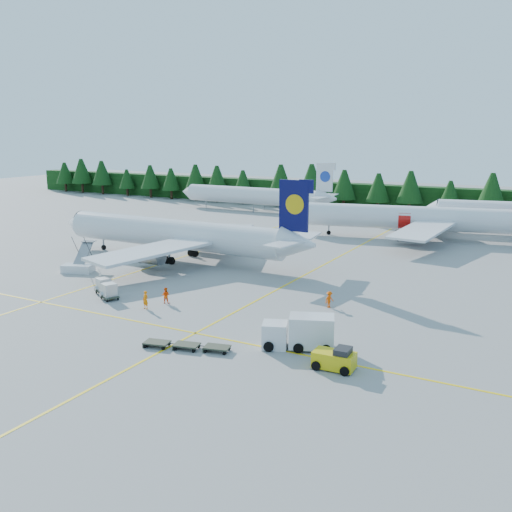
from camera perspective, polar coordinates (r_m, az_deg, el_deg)
The scene contains 16 objects.
ground at distance 60.45m, azimuth -7.54°, elevation -5.01°, with size 320.00×320.00×0.00m, color gray.
taxi_stripe_a at distance 84.07m, azimuth -7.22°, elevation -0.05°, with size 0.25×120.00×0.01m, color yellow.
taxi_stripe_b at distance 74.37m, azimuth 5.38°, elevation -1.65°, with size 0.25×120.00×0.01m, color yellow.
taxi_stripe_cross at distance 55.98m, azimuth -11.18°, elevation -6.57°, with size 80.00×0.25×0.01m, color yellow.
treeline_hedge at distance 133.72m, azimuth 13.69°, elevation 5.60°, with size 220.00×4.00×6.00m, color black.
airliner_navy at distance 82.44m, azimuth -8.76°, elevation 2.23°, with size 41.56×34.22×12.09m.
airliner_red at distance 100.24m, azimuth 14.29°, elevation 3.72°, with size 39.96×32.55×11.75m.
airliner_far_left at distance 132.05m, azimuth -0.89°, elevation 6.11°, with size 39.02×4.03×11.35m.
airstairs at distance 77.82m, azimuth -17.30°, elevation -0.96°, with size 4.46×5.93×3.51m.
service_truck at distance 48.44m, azimuth 4.27°, elevation -7.60°, with size 6.36×4.21×2.89m.
baggage_tug at distance 44.91m, azimuth 7.92°, elevation -10.15°, with size 3.25×1.83×1.71m.
dolly_train at distance 48.82m, azimuth -6.95°, elevation -8.79°, with size 7.43×3.30×0.12m.
uld_pair at distance 65.23m, azimuth -14.73°, elevation -3.09°, with size 4.53×3.60×1.52m.
crew_a at distance 59.94m, azimuth -10.99°, elevation -4.34°, with size 0.69×0.45×1.90m, color orange.
crew_b at distance 61.51m, azimuth -9.03°, elevation -3.91°, with size 0.84×0.66×1.73m, color #FB4E05.
crew_c at distance 59.73m, azimuth 7.35°, elevation -4.34°, with size 0.72×0.49×1.75m, color #ED4E05.
Camera 1 is at (34.41, -46.35, 17.94)m, focal length 40.00 mm.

